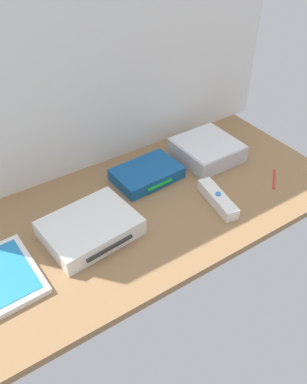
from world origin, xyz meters
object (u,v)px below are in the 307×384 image
game_console (90,228)px  network_router (147,174)px  game_case (3,276)px  mini_computer (207,150)px  stylus_pen (274,178)px  remote_wand (218,199)px

game_console → network_router: size_ratio=1.21×
game_case → network_router: 45.78cm
mini_computer → game_case: bearing=-169.9°
mini_computer → game_console: bearing=-166.9°
network_router → stylus_pen: bearing=-36.9°
stylus_pen → network_router: bearing=145.8°
mini_computer → remote_wand: size_ratio=1.13×
network_router → remote_wand: bearing=-66.1°
game_console → stylus_pen: game_console is taller
mini_computer → game_case: size_ratio=0.88×
game_console → stylus_pen: (52.20, -8.92, -1.85)cm
mini_computer → network_router: (-20.58, 0.94, -0.94)cm
mini_computer → game_case: 65.66cm
game_console → remote_wand: bearing=-19.3°
remote_wand → game_case: bearing=-177.5°
stylus_pen → remote_wand: bearing=177.0°
mini_computer → network_router: size_ratio=0.93×
game_console → remote_wand: size_ratio=1.48×
mini_computer → remote_wand: 21.15cm
game_console → game_case: bearing=178.3°
network_router → game_console: bearing=-156.9°
stylus_pen → mini_computer: bearing=114.9°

